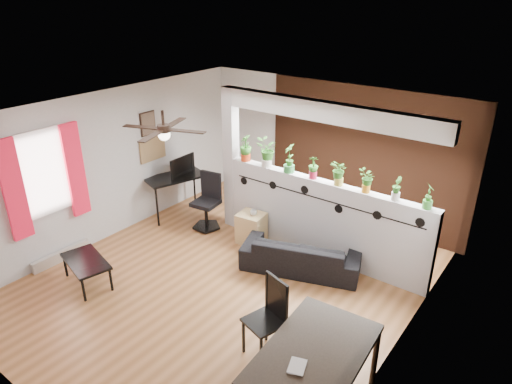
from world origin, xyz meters
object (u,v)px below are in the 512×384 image
Objects in this scene: potted_plant_3 at (313,167)px; cube_shelf at (251,228)px; potted_plant_7 at (429,195)px; folding_chair at (270,311)px; potted_plant_5 at (367,180)px; potted_plant_1 at (267,152)px; cup at (254,213)px; potted_plant_6 at (397,188)px; potted_plant_0 at (246,147)px; coffee_table at (86,263)px; sofa at (301,255)px; computer_desk at (175,180)px; potted_plant_4 at (339,172)px; office_chair at (208,205)px; dining_table at (314,358)px; potted_plant_2 at (289,157)px; ceiling_fan at (164,131)px.

potted_plant_3 is 1.64m from cube_shelf.
potted_plant_7 reaches higher than folding_chair.
potted_plant_5 reaches higher than cube_shelf.
cup is (-0.02, -0.34, -1.01)m from potted_plant_1.
potted_plant_7 is (0.45, 0.00, 0.01)m from potted_plant_6.
potted_plant_0 reaches higher than coffee_table.
computer_desk is (-2.99, 0.21, 0.47)m from sofa.
computer_desk reaches higher than coffee_table.
office_chair is (-2.41, -0.38, -1.10)m from potted_plant_4.
cup is 2.64m from folding_chair.
potted_plant_3 is at bearing 180.00° from potted_plant_7.
coffee_table is (-2.21, -2.81, -1.18)m from potted_plant_3.
sofa is 2.75m from dining_table.
potted_plant_2 is 2.55m from computer_desk.
computer_desk is at bearing -166.92° from potted_plant_0.
cup is at bearing 0.00° from computer_desk.
cup is 2.79m from coffee_table.
potted_plant_5 is 0.67× the size of cube_shelf.
potted_plant_0 is at bearing 32.49° from office_chair.
computer_desk is (-3.72, -0.34, -0.81)m from potted_plant_5.
potted_plant_6 reaches higher than dining_table.
potted_plant_2 is at bearing 180.00° from potted_plant_6.
potted_plant_1 is 1.60m from office_chair.
potted_plant_0 is 1.26× the size of potted_plant_3.
potted_plant_6 is 0.37× the size of coffee_table.
potted_plant_6 is 2.92m from dining_table.
coffee_table is at bearing -129.77° from ceiling_fan.
potted_plant_0 is 1.14m from cup.
potted_plant_1 is 1.07m from cup.
folding_chair is at bearing -46.85° from potted_plant_0.
office_chair is at bearing 145.10° from folding_chair.
dining_table is at bearing -47.27° from potted_plant_1.
potted_plant_6 is 0.65× the size of cube_shelf.
potted_plant_6 reaches higher than cube_shelf.
potted_plant_4 is at bearing 0.00° from potted_plant_1.
computer_desk reaches higher than sofa.
potted_plant_3 is 3.15× the size of cup.
cup is at bearing 136.72° from dining_table.
ceiling_fan is 2.59m from computer_desk.
cube_shelf is (-2.78, -0.34, -1.28)m from potted_plant_7.
potted_plant_2 is 1.81m from potted_plant_6.
office_chair is at bearing -160.01° from potted_plant_1.
potted_plant_5 is 4.36m from coffee_table.
ceiling_fan reaches higher than cube_shelf.
computer_desk is (-1.46, -0.34, -0.86)m from potted_plant_0.
office_chair is 2.44m from coffee_table.
coffee_table is at bearing -179.76° from dining_table.
folding_chair is (2.19, -0.52, -1.70)m from ceiling_fan.
potted_plant_1 is (0.47, 1.80, -0.71)m from ceiling_fan.
potted_plant_7 is at bearing 0.00° from potted_plant_5.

